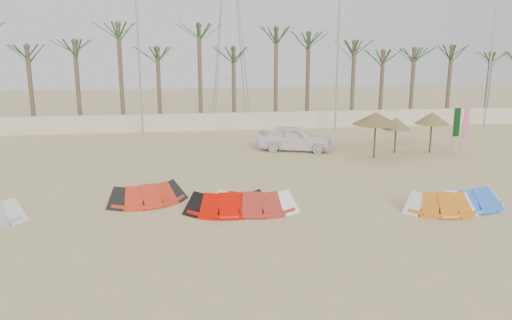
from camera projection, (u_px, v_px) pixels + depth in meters
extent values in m
plane|color=#D4BA7C|center=(282.00, 238.00, 16.71)|extent=(120.00, 120.00, 0.00)
cube|color=beige|center=(225.00, 121.00, 37.78)|extent=(60.00, 0.30, 1.30)
cylinder|color=brown|center=(33.00, 87.00, 36.65)|extent=(0.32, 0.32, 6.50)
ellipsoid|color=#194719|center=(29.00, 42.00, 35.92)|extent=(4.00, 4.00, 2.40)
cylinder|color=brown|center=(171.00, 86.00, 38.07)|extent=(0.32, 0.32, 6.50)
ellipsoid|color=#194719|center=(169.00, 42.00, 37.34)|extent=(4.00, 4.00, 2.40)
cylinder|color=brown|center=(299.00, 84.00, 39.49)|extent=(0.32, 0.32, 6.50)
ellipsoid|color=#194719|center=(300.00, 42.00, 38.75)|extent=(4.00, 4.00, 2.40)
cylinder|color=brown|center=(418.00, 83.00, 40.90)|extent=(0.32, 0.32, 6.50)
ellipsoid|color=#194719|center=(421.00, 42.00, 40.17)|extent=(4.00, 4.00, 2.40)
cylinder|color=brown|center=(507.00, 82.00, 42.04)|extent=(0.32, 0.32, 6.50)
ellipsoid|color=#194719|center=(512.00, 43.00, 41.30)|extent=(4.00, 4.00, 2.40)
cylinder|color=#A5A8AD|center=(139.00, 57.00, 33.91)|extent=(0.14, 0.14, 11.00)
cylinder|color=#A5A8AD|center=(338.00, 56.00, 35.89)|extent=(0.14, 0.14, 11.00)
cylinder|color=#A5A8AD|center=(491.00, 56.00, 37.59)|extent=(0.14, 0.14, 11.00)
cube|color=silver|center=(15.00, 216.00, 18.06)|extent=(0.81, 1.20, 0.40)
cylinder|color=red|center=(149.00, 201.00, 20.25)|extent=(2.74, 1.13, 0.20)
cube|color=black|center=(116.00, 199.00, 20.13)|extent=(0.93, 1.24, 0.40)
cube|color=black|center=(180.00, 196.00, 20.49)|extent=(0.93, 1.24, 0.40)
cylinder|color=red|center=(228.00, 210.00, 19.14)|extent=(2.93, 0.30, 0.20)
cube|color=black|center=(193.00, 208.00, 19.01)|extent=(0.64, 1.12, 0.40)
cube|color=black|center=(261.00, 204.00, 19.39)|extent=(0.64, 1.12, 0.40)
cylinder|color=#AA2B1F|center=(253.00, 209.00, 19.28)|extent=(3.06, 0.75, 0.20)
cube|color=white|center=(217.00, 206.00, 19.15)|extent=(0.79, 1.19, 0.40)
cube|color=white|center=(287.00, 203.00, 19.54)|extent=(0.79, 1.19, 0.40)
cylinder|color=orange|center=(443.00, 211.00, 19.09)|extent=(2.56, 0.58, 0.20)
cube|color=white|center=(414.00, 208.00, 18.99)|extent=(0.76, 1.18, 0.40)
cube|color=white|center=(470.00, 205.00, 19.32)|extent=(0.76, 1.18, 0.40)
cylinder|color=blue|center=(475.00, 206.00, 19.64)|extent=(2.52, 0.84, 0.20)
cube|color=white|center=(446.00, 203.00, 19.54)|extent=(0.86, 1.22, 0.40)
cube|color=white|center=(500.00, 201.00, 19.87)|extent=(0.86, 1.22, 0.40)
cylinder|color=#4C331E|center=(375.00, 136.00, 28.18)|extent=(0.10, 0.10, 2.54)
cone|color=olive|center=(376.00, 118.00, 27.95)|extent=(2.64, 2.64, 0.70)
cylinder|color=#4C331E|center=(395.00, 136.00, 29.65)|extent=(0.10, 0.10, 2.04)
cone|color=#92774B|center=(396.00, 123.00, 29.48)|extent=(1.74, 1.74, 0.70)
cylinder|color=#4C331E|center=(431.00, 133.00, 29.65)|extent=(0.10, 0.10, 2.34)
cone|color=olive|center=(432.00, 118.00, 29.45)|extent=(2.02, 2.02, 0.70)
cylinder|color=#A5A8AD|center=(463.00, 129.00, 29.19)|extent=(0.04, 0.04, 2.97)
cube|color=#DB5D8B|center=(467.00, 123.00, 29.14)|extent=(0.40, 0.16, 1.93)
cylinder|color=#A5A8AD|center=(453.00, 128.00, 30.56)|extent=(0.04, 0.04, 2.71)
cube|color=black|center=(457.00, 122.00, 30.52)|extent=(0.42, 0.02, 1.76)
imported|color=white|center=(295.00, 138.00, 30.36)|extent=(4.83, 3.15, 1.53)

